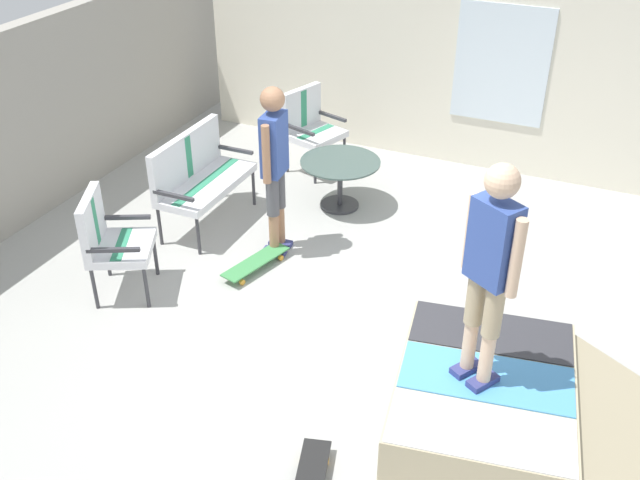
# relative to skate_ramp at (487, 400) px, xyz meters

# --- Properties ---
(ground_plane) EXTENTS (12.00, 12.00, 0.10)m
(ground_plane) POSITION_rel_skate_ramp_xyz_m (0.67, 1.38, -0.27)
(ground_plane) COLOR #A8A8A3
(house_facade) EXTENTS (0.23, 6.00, 2.52)m
(house_facade) POSITION_rel_skate_ramp_xyz_m (4.47, 1.87, 1.04)
(house_facade) COLOR silver
(house_facade) RESTS_ON ground_plane
(skate_ramp) EXTENTS (1.89, 2.10, 0.45)m
(skate_ramp) POSITION_rel_skate_ramp_xyz_m (0.00, 0.00, 0.00)
(skate_ramp) COLOR tan
(skate_ramp) RESTS_ON ground_plane
(patio_bench) EXTENTS (1.25, 0.55, 1.02)m
(patio_bench) POSITION_rel_skate_ramp_xyz_m (1.74, 3.58, 0.39)
(patio_bench) COLOR #38383D
(patio_bench) RESTS_ON ground_plane
(patio_chair_near_house) EXTENTS (0.76, 0.71, 1.02)m
(patio_chair_near_house) POSITION_rel_skate_ramp_xyz_m (3.46, 3.06, 0.39)
(patio_chair_near_house) COLOR #38383D
(patio_chair_near_house) RESTS_ON ground_plane
(patio_chair_by_wall) EXTENTS (0.80, 0.77, 1.02)m
(patio_chair_by_wall) POSITION_rel_skate_ramp_xyz_m (0.27, 3.61, 0.39)
(patio_chair_by_wall) COLOR #38383D
(patio_chair_by_wall) RESTS_ON ground_plane
(patio_table) EXTENTS (0.90, 0.90, 0.57)m
(patio_table) POSITION_rel_skate_ramp_xyz_m (2.69, 2.32, 0.18)
(patio_table) COLOR #38383D
(patio_table) RESTS_ON ground_plane
(person_watching) EXTENTS (0.48, 0.27, 1.77)m
(person_watching) POSITION_rel_skate_ramp_xyz_m (1.56, 2.54, 0.82)
(person_watching) COLOR navy
(person_watching) RESTS_ON ground_plane
(person_skater) EXTENTS (0.35, 0.42, 1.71)m
(person_skater) POSITION_rel_skate_ramp_xyz_m (-0.04, 0.11, 1.23)
(person_skater) COLOR navy
(person_skater) RESTS_ON skate_ramp
(skateboard_by_bench) EXTENTS (0.82, 0.40, 0.10)m
(skateboard_by_bench) POSITION_rel_skate_ramp_xyz_m (1.14, 2.57, -0.14)
(skateboard_by_bench) COLOR #3F8C4C
(skateboard_by_bench) RESTS_ON ground_plane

